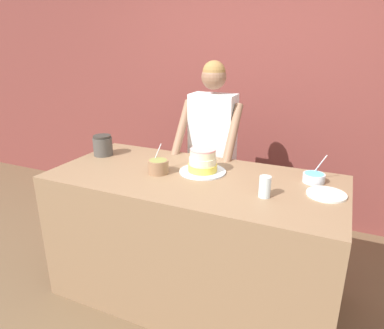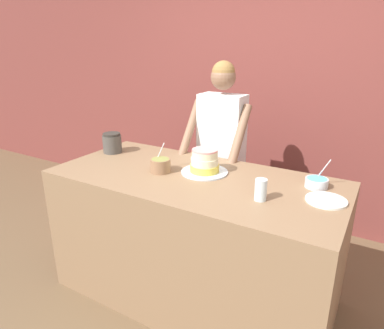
# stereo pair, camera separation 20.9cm
# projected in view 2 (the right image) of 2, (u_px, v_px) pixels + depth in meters

# --- Properties ---
(wall_back) EXTENTS (10.00, 0.05, 2.60)m
(wall_back) POSITION_uv_depth(u_px,v_px,m) (271.00, 88.00, 3.20)
(wall_back) COLOR brown
(wall_back) RESTS_ON ground_plane
(counter) EXTENTS (1.85, 0.85, 0.90)m
(counter) POSITION_uv_depth(u_px,v_px,m) (194.00, 238.00, 2.32)
(counter) COLOR #8C6B4C
(counter) RESTS_ON ground_plane
(person_baker) EXTENTS (0.48, 0.43, 1.58)m
(person_baker) POSITION_uv_depth(u_px,v_px,m) (221.00, 141.00, 2.71)
(person_baker) COLOR #2D2D38
(person_baker) RESTS_ON ground_plane
(cake) EXTENTS (0.31, 0.31, 0.16)m
(cake) POSITION_uv_depth(u_px,v_px,m) (205.00, 163.00, 2.21)
(cake) COLOR silver
(cake) RESTS_ON counter
(frosting_bowl_blue) EXTENTS (0.13, 0.13, 0.17)m
(frosting_bowl_blue) POSITION_uv_depth(u_px,v_px,m) (317.00, 182.00, 1.99)
(frosting_bowl_blue) COLOR silver
(frosting_bowl_blue) RESTS_ON counter
(frosting_bowl_olive) EXTENTS (0.13, 0.13, 0.18)m
(frosting_bowl_olive) POSITION_uv_depth(u_px,v_px,m) (160.00, 165.00, 2.23)
(frosting_bowl_olive) COLOR #936B4C
(frosting_bowl_olive) RESTS_ON counter
(drinking_glass) EXTENTS (0.07, 0.07, 0.12)m
(drinking_glass) POSITION_uv_depth(u_px,v_px,m) (261.00, 190.00, 1.82)
(drinking_glass) COLOR silver
(drinking_glass) RESTS_ON counter
(ceramic_plate) EXTENTS (0.22, 0.22, 0.01)m
(ceramic_plate) POSITION_uv_depth(u_px,v_px,m) (326.00, 200.00, 1.82)
(ceramic_plate) COLOR white
(ceramic_plate) RESTS_ON counter
(stoneware_jar) EXTENTS (0.14, 0.14, 0.15)m
(stoneware_jar) POSITION_uv_depth(u_px,v_px,m) (112.00, 143.00, 2.63)
(stoneware_jar) COLOR #4C4742
(stoneware_jar) RESTS_ON counter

